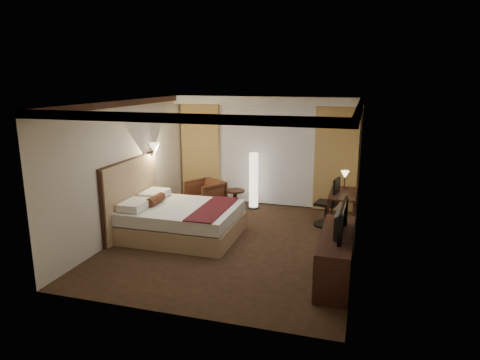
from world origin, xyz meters
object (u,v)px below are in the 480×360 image
(armchair, at_px, (205,194))
(side_table, at_px, (235,200))
(floor_lamp, at_px, (254,181))
(dresser, at_px, (336,256))
(office_chair, at_px, (327,202))
(television, at_px, (336,215))
(bed, at_px, (182,221))
(desk, at_px, (342,210))

(armchair, bearing_deg, side_table, 40.00)
(floor_lamp, relative_size, dresser, 0.72)
(office_chair, bearing_deg, side_table, 179.17)
(floor_lamp, bearing_deg, television, -56.47)
(bed, distance_m, side_table, 2.02)
(floor_lamp, relative_size, desk, 1.18)
(desk, bearing_deg, side_table, 170.12)
(side_table, bearing_deg, desk, -9.88)
(office_chair, bearing_deg, floor_lamp, 167.96)
(side_table, xyz_separation_m, office_chair, (2.20, -0.49, 0.28))
(floor_lamp, xyz_separation_m, dresser, (2.21, -3.28, -0.32))
(bed, distance_m, television, 3.31)
(side_table, height_order, floor_lamp, floor_lamp)
(armchair, relative_size, side_table, 1.54)
(floor_lamp, bearing_deg, desk, -19.28)
(office_chair, height_order, television, television)
(bed, relative_size, floor_lamp, 1.59)
(armchair, distance_m, side_table, 0.74)
(bed, xyz_separation_m, television, (3.06, -1.02, 0.73))
(dresser, bearing_deg, side_table, 131.01)
(armchair, height_order, side_table, armchair)
(office_chair, bearing_deg, bed, -139.91)
(bed, distance_m, armchair, 1.86)
(bed, relative_size, armchair, 2.81)
(side_table, bearing_deg, armchair, -171.36)
(side_table, bearing_deg, dresser, -48.99)
(armchair, bearing_deg, office_chair, 23.90)
(floor_lamp, distance_m, office_chair, 2.00)
(bed, height_order, side_table, bed)
(armchair, relative_size, floor_lamp, 0.57)
(armchair, bearing_deg, desk, 25.53)
(side_table, distance_m, television, 4.00)
(desk, xyz_separation_m, dresser, (0.05, -2.53, -0.00))
(bed, distance_m, desk, 3.40)
(armchair, distance_m, floor_lamp, 1.21)
(dresser, height_order, television, television)
(bed, height_order, armchair, armchair)
(dresser, bearing_deg, desk, 91.13)
(desk, distance_m, dresser, 2.53)
(bed, bearing_deg, armchair, 96.53)
(floor_lamp, relative_size, office_chair, 1.28)
(side_table, bearing_deg, office_chair, -12.58)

